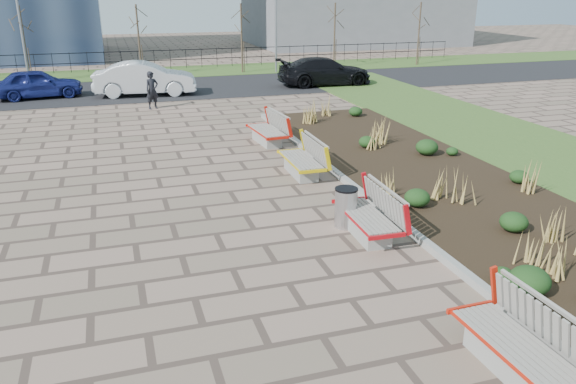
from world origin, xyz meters
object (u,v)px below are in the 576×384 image
object	(u,v)px
pedestrian	(152,90)
car_silver	(145,79)
bench_d	(267,129)
litter_bin	(346,208)
bench_b	(366,213)
lamp_east	(276,21)
lamp_west	(21,25)
car_black	(325,71)
car_blue	(37,84)
bench_c	(301,158)
bench_a	(517,341)

from	to	relation	value
pedestrian	car_silver	bearing A→B (deg)	67.81
bench_d	litter_bin	bearing A→B (deg)	-96.47
bench_b	lamp_east	distance (m)	24.33
lamp_west	car_black	bearing A→B (deg)	-19.65
litter_bin	lamp_west	xyz separation A→B (m)	(-8.78, 23.12, 2.61)
bench_d	lamp_west	xyz separation A→B (m)	(-9.00, 15.87, 2.54)
pedestrian	car_blue	bearing A→B (deg)	117.13
bench_c	car_black	bearing A→B (deg)	67.06
bench_a	lamp_west	size ratio (longest dim) A/B	0.35
car_black	bench_c	bearing A→B (deg)	157.54
litter_bin	pedestrian	size ratio (longest dim) A/B	0.54
bench_b	car_black	world-z (taller)	car_black
bench_b	pedestrian	xyz separation A→B (m)	(-3.14, 14.77, 0.30)
car_black	lamp_east	xyz separation A→B (m)	(-1.10, 5.39, 2.30)
car_blue	lamp_west	xyz separation A→B (m)	(-0.94, 4.83, 2.35)
litter_bin	lamp_west	bearing A→B (deg)	110.79
pedestrian	lamp_west	distance (m)	10.90
litter_bin	car_blue	xyz separation A→B (m)	(-7.84, 18.29, 0.26)
car_black	lamp_east	world-z (taller)	lamp_east
car_silver	car_black	xyz separation A→B (m)	(9.30, 0.18, -0.07)
bench_a	car_silver	size ratio (longest dim) A/B	0.44
bench_b	bench_d	xyz separation A→B (m)	(0.00, 7.80, 0.00)
bench_b	pedestrian	world-z (taller)	pedestrian
bench_d	car_black	bearing A→B (deg)	55.08
bench_d	pedestrian	world-z (taller)	pedestrian
bench_b	bench_c	world-z (taller)	same
bench_a	bench_b	world-z (taller)	same
bench_c	car_black	distance (m)	15.30
car_blue	litter_bin	bearing A→B (deg)	-164.59
bench_c	lamp_east	size ratio (longest dim) A/B	0.35
bench_c	car_silver	world-z (taller)	car_silver
litter_bin	car_blue	size ratio (longest dim) A/B	0.22
bench_b	bench_d	distance (m)	7.80
litter_bin	car_silver	distance (m)	17.80
lamp_west	lamp_east	size ratio (longest dim) A/B	1.00
litter_bin	lamp_west	world-z (taller)	lamp_west
litter_bin	car_silver	xyz separation A→B (m)	(-2.98, 17.54, 0.38)
bench_c	car_blue	size ratio (longest dim) A/B	0.53
bench_c	bench_d	xyz separation A→B (m)	(0.00, 3.55, 0.00)
bench_b	car_silver	xyz separation A→B (m)	(-3.20, 18.10, 0.31)
bench_a	car_blue	distance (m)	24.91
pedestrian	car_silver	distance (m)	3.33
bench_a	bench_c	world-z (taller)	same
car_black	bench_b	bearing A→B (deg)	162.60
car_blue	car_silver	xyz separation A→B (m)	(4.87, -0.75, 0.12)
bench_d	lamp_west	size ratio (longest dim) A/B	0.35
bench_a	pedestrian	bearing A→B (deg)	97.92
bench_a	bench_c	size ratio (longest dim) A/B	1.00
lamp_west	bench_d	bearing A→B (deg)	-60.45
lamp_west	litter_bin	bearing A→B (deg)	-69.21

